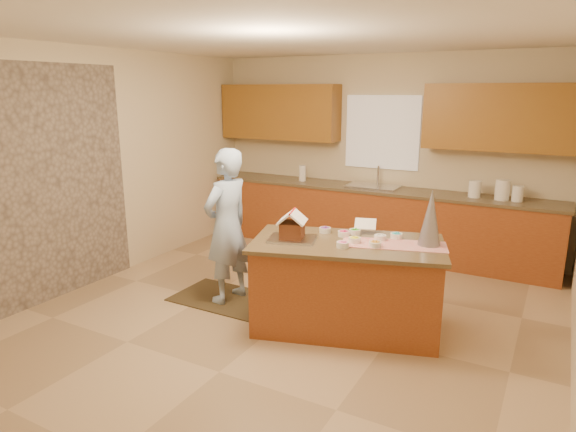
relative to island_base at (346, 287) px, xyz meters
The scene contains 27 objects.
floor 0.72m from the island_base, behind, with size 5.50×5.50×0.00m, color tan.
ceiling 2.37m from the island_base, behind, with size 5.50×5.50×0.00m, color silver.
wall_back 2.87m from the island_base, 102.45° to the left, with size 5.50×5.50×0.00m, color beige.
wall_front 3.06m from the island_base, 101.61° to the right, with size 5.50×5.50×0.00m, color beige.
wall_left 3.23m from the island_base, behind, with size 5.50×5.50×0.00m, color beige.
stone_accent 3.30m from the island_base, 163.67° to the right, with size 2.50×2.50×0.00m, color gray.
window_curtain 2.96m from the island_base, 102.59° to the left, with size 1.05×0.03×1.00m, color white.
back_counter_base 2.42m from the island_base, 103.98° to the left, with size 4.80×0.60×0.88m, color brown.
back_counter_top 2.47m from the island_base, 103.98° to the left, with size 4.85×0.63×0.04m, color brown.
upper_cabinet_left 3.59m from the island_base, 130.82° to the left, with size 1.85×0.35×0.80m, color olive.
upper_cabinet_right 3.04m from the island_base, 68.68° to the left, with size 1.85×0.35×0.80m, color olive.
sink 2.47m from the island_base, 103.98° to the left, with size 0.70×0.45×0.12m, color silver.
faucet 2.68m from the island_base, 103.02° to the left, with size 0.03×0.03×0.28m, color silver.
island_base is the anchor object (origin of this frame).
island_top 0.43m from the island_base, ahead, with size 1.75×0.91×0.04m, color brown.
table_runner 0.62m from the island_base, 17.11° to the left, with size 0.93×0.34×0.01m, color #AA0C0C.
baking_tray 0.69m from the island_base, 157.69° to the right, with size 0.43×0.32×0.02m, color silver.
cookbook 0.65m from the island_base, 85.57° to the left, with size 0.21×0.02×0.17m, color white.
tinsel_tree 1.01m from the island_base, 20.78° to the left, with size 0.21×0.21×0.51m, color #B8B8C5.
rug 1.47m from the island_base, behind, with size 1.11×0.73×0.01m, color black.
boy 1.42m from the island_base, behind, with size 0.60×0.39×1.64m, color #9DB7DE.
canister_a 2.54m from the island_base, 72.69° to the left, with size 0.15×0.15×0.21m, color white.
canister_b 2.65m from the island_base, 65.91° to the left, with size 0.17×0.17×0.25m, color white.
canister_c 2.72m from the island_base, 62.47° to the left, with size 0.13×0.13×0.19m, color white.
paper_towel 2.96m from the island_base, 125.57° to the left, with size 0.10×0.10×0.23m, color white.
gingerbread_house 0.77m from the island_base, 157.69° to the right, with size 0.32×0.32×0.26m.
candy_bowls 0.49m from the island_base, 60.72° to the left, with size 0.79×0.61×0.05m.
Camera 1 is at (2.25, -4.05, 2.22)m, focal length 31.30 mm.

